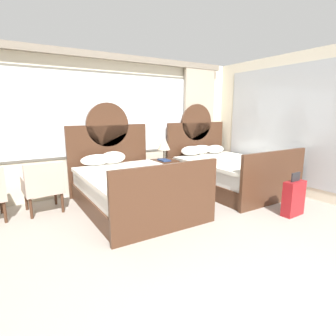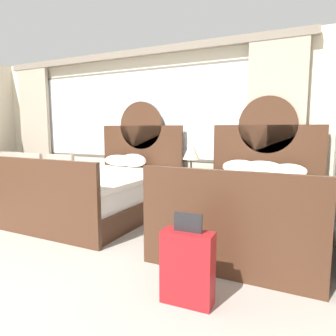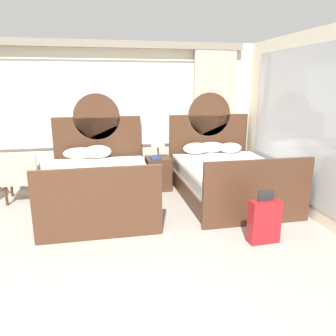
% 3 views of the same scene
% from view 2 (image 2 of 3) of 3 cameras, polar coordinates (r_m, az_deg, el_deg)
% --- Properties ---
extents(wall_back_window, '(6.58, 0.22, 2.70)m').
position_cam_2_polar(wall_back_window, '(5.70, -6.33, 8.56)').
color(wall_back_window, beige).
rests_on(wall_back_window, ground_plane).
extents(bed_near_window, '(1.61, 2.27, 1.78)m').
position_cam_2_polar(bed_near_window, '(4.69, -11.66, -4.19)').
color(bed_near_window, '#472B1C').
rests_on(bed_near_window, ground_plane).
extents(bed_near_mirror, '(1.61, 2.27, 1.78)m').
position_cam_2_polar(bed_near_mirror, '(3.81, 15.51, -6.90)').
color(bed_near_mirror, '#472B1C').
rests_on(bed_near_mirror, ground_plane).
extents(nightstand_between_beds, '(0.45, 0.47, 0.61)m').
position_cam_2_polar(nightstand_between_beds, '(4.78, 4.17, -4.59)').
color(nightstand_between_beds, '#472B1C').
rests_on(nightstand_between_beds, ground_plane).
extents(table_lamp_on_nightstand, '(0.27, 0.27, 0.50)m').
position_cam_2_polar(table_lamp_on_nightstand, '(4.71, 4.42, 3.30)').
color(table_lamp_on_nightstand, brown).
rests_on(table_lamp_on_nightstand, nightstand_between_beds).
extents(book_on_nightstand, '(0.18, 0.26, 0.03)m').
position_cam_2_polar(book_on_nightstand, '(4.66, 3.04, -0.86)').
color(book_on_nightstand, navy).
rests_on(book_on_nightstand, nightstand_between_beds).
extents(armchair_by_window_left, '(0.60, 0.60, 0.84)m').
position_cam_2_polar(armchair_by_window_left, '(5.90, -18.43, -1.08)').
color(armchair_by_window_left, '#B29E8E').
rests_on(armchair_by_window_left, ground_plane).
extents(armchair_by_window_centre, '(0.61, 0.61, 0.84)m').
position_cam_2_polar(armchair_by_window_centre, '(6.49, -23.51, -0.58)').
color(armchair_by_window_centre, '#B29E8E').
rests_on(armchair_by_window_centre, ground_plane).
extents(armchair_by_window_right, '(0.65, 0.65, 0.84)m').
position_cam_2_polar(armchair_by_window_right, '(6.96, -26.76, -0.26)').
color(armchair_by_window_right, '#B29E8E').
rests_on(armchair_by_window_right, ground_plane).
extents(suitcase_on_floor, '(0.39, 0.18, 0.69)m').
position_cam_2_polar(suitcase_on_floor, '(2.36, 3.71, -18.14)').
color(suitcase_on_floor, maroon).
rests_on(suitcase_on_floor, ground_plane).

